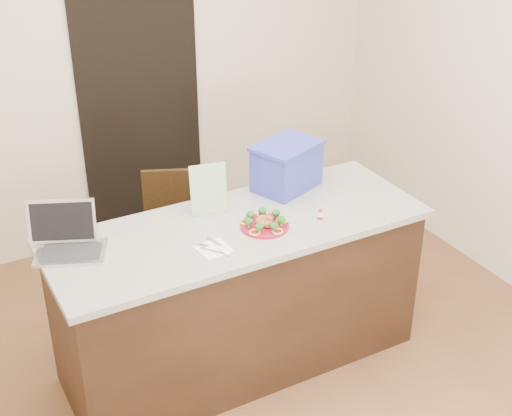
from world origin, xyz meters
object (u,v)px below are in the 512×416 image
laptop (67,238)px  blue_box (287,166)px  chair (177,224)px  island (240,295)px  plate (264,225)px  napkin (214,249)px  yogurt_bottle (320,216)px

laptop → blue_box: 1.32m
chair → laptop: bearing=-117.8°
island → plate: bearing=-39.7°
laptop → chair: bearing=63.1°
island → blue_box: bearing=29.9°
plate → laptop: 1.02m
island → laptop: bearing=167.4°
blue_box → chair: (-0.44, 0.65, -0.59)m
laptop → blue_box: size_ratio=0.89×
napkin → blue_box: (0.68, 0.42, 0.14)m
island → napkin: 0.54m
island → napkin: (-0.23, -0.16, 0.46)m
plate → napkin: 0.34m
island → plate: size_ratio=7.91×
plate → chair: size_ratio=0.31×
plate → blue_box: 0.51m
yogurt_bottle → chair: 1.25m
laptop → chair: 1.24m
napkin → laptop: size_ratio=0.38×
napkin → chair: 1.19m
laptop → yogurt_bottle: bearing=7.7°
laptop → napkin: bearing=-5.2°
island → chair: bearing=89.6°
plate → napkin: size_ratio=1.67×
blue_box → chair: blue_box is taller
island → laptop: (-0.87, 0.19, 0.52)m
napkin → chair: size_ratio=0.19×
plate → yogurt_bottle: (0.30, -0.08, 0.02)m
blue_box → napkin: bearing=-169.2°
napkin → laptop: bearing=150.9°
laptop → blue_box: (1.32, 0.07, 0.08)m
island → plate: plate is taller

